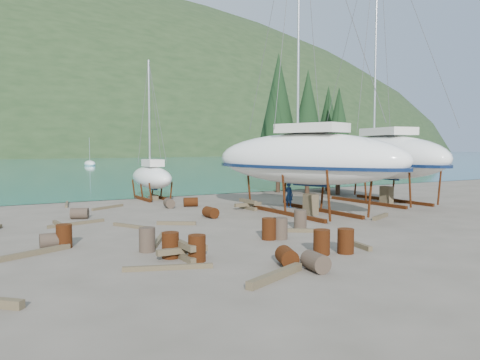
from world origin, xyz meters
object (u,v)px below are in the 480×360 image
large_sailboat_near (304,158)px  large_sailboat_far (381,156)px  small_sailboat_shore (152,177)px  worker (289,195)px

large_sailboat_near → large_sailboat_far: bearing=-6.9°
large_sailboat_far → small_sailboat_shore: large_sailboat_far is taller
large_sailboat_near → worker: 3.48m
large_sailboat_near → worker: (0.75, 2.47, -2.34)m
large_sailboat_far → small_sailboat_shore: size_ratio=1.93×
large_sailboat_far → worker: large_sailboat_far is taller
large_sailboat_near → small_sailboat_shore: size_ratio=1.96×
large_sailboat_far → worker: (-6.93, 0.89, -2.33)m
large_sailboat_near → worker: large_sailboat_near is taller
large_sailboat_far → small_sailboat_shore: bearing=152.6°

